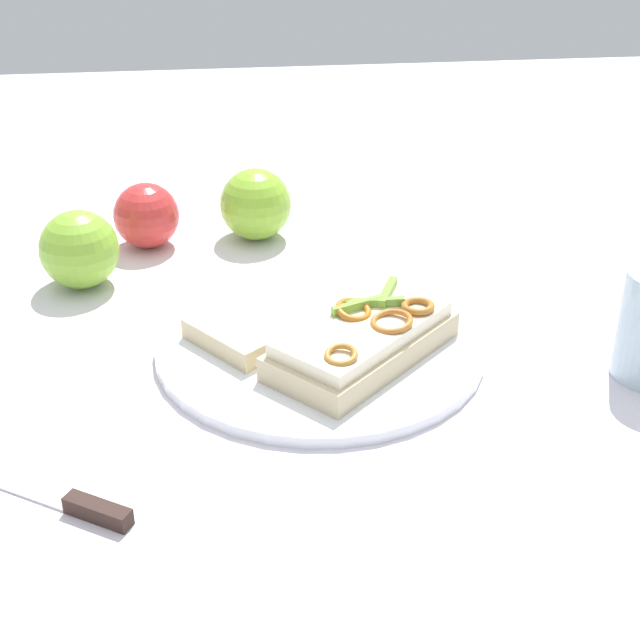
% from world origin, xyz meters
% --- Properties ---
extents(ground_plane, '(2.00, 2.00, 0.00)m').
position_xyz_m(ground_plane, '(0.00, 0.00, 0.00)').
color(ground_plane, silver).
rests_on(ground_plane, ground).
extents(plate, '(0.30, 0.30, 0.01)m').
position_xyz_m(plate, '(0.00, 0.00, 0.01)').
color(plate, white).
rests_on(plate, ground_plane).
extents(sandwich, '(0.19, 0.18, 0.05)m').
position_xyz_m(sandwich, '(-0.03, 0.03, 0.03)').
color(sandwich, beige).
rests_on(sandwich, plate).
extents(bread_slice_side, '(0.18, 0.17, 0.02)m').
position_xyz_m(bread_slice_side, '(0.03, -0.03, 0.02)').
color(bread_slice_side, beige).
rests_on(bread_slice_side, plate).
extents(apple_0, '(0.10, 0.10, 0.07)m').
position_xyz_m(apple_0, '(0.16, -0.24, 0.04)').
color(apple_0, red).
rests_on(apple_0, ground_plane).
extents(apple_1, '(0.11, 0.11, 0.08)m').
position_xyz_m(apple_1, '(0.04, -0.25, 0.04)').
color(apple_1, '#89BF32').
rests_on(apple_1, ground_plane).
extents(apple_2, '(0.11, 0.11, 0.08)m').
position_xyz_m(apple_2, '(0.23, -0.15, 0.04)').
color(apple_2, '#86BD36').
rests_on(apple_2, ground_plane).
extents(knife, '(0.10, 0.07, 0.01)m').
position_xyz_m(knife, '(0.19, 0.20, 0.01)').
color(knife, silver).
rests_on(knife, ground_plane).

